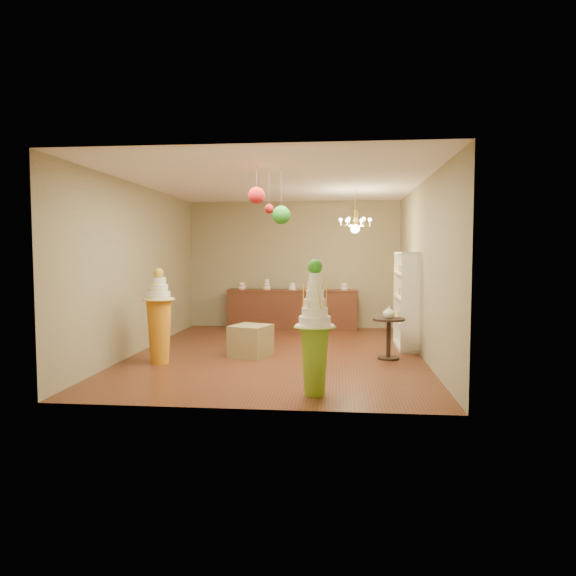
# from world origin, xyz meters

# --- Properties ---
(floor) EXTENTS (6.50, 6.50, 0.00)m
(floor) POSITION_xyz_m (0.00, 0.00, 0.00)
(floor) COLOR #562917
(floor) RESTS_ON ground
(ceiling) EXTENTS (6.50, 6.50, 0.00)m
(ceiling) POSITION_xyz_m (0.00, 0.00, 3.00)
(ceiling) COLOR white
(ceiling) RESTS_ON ground
(wall_back) EXTENTS (5.00, 0.04, 3.00)m
(wall_back) POSITION_xyz_m (0.00, 3.25, 1.50)
(wall_back) COLOR gray
(wall_back) RESTS_ON ground
(wall_front) EXTENTS (5.00, 0.04, 3.00)m
(wall_front) POSITION_xyz_m (0.00, -3.25, 1.50)
(wall_front) COLOR gray
(wall_front) RESTS_ON ground
(wall_left) EXTENTS (0.04, 6.50, 3.00)m
(wall_left) POSITION_xyz_m (-2.50, 0.00, 1.50)
(wall_left) COLOR gray
(wall_left) RESTS_ON ground
(wall_right) EXTENTS (0.04, 6.50, 3.00)m
(wall_right) POSITION_xyz_m (2.50, 0.00, 1.50)
(wall_right) COLOR gray
(wall_right) RESTS_ON ground
(pedestal_green) EXTENTS (0.62, 0.62, 1.71)m
(pedestal_green) POSITION_xyz_m (0.78, -2.59, 0.67)
(pedestal_green) COLOR #7BAB25
(pedestal_green) RESTS_ON floor
(pedestal_orange) EXTENTS (0.58, 0.58, 1.54)m
(pedestal_orange) POSITION_xyz_m (-1.81, -0.98, 0.65)
(pedestal_orange) COLOR orange
(pedestal_orange) RESTS_ON floor
(burlap_riser) EXTENTS (0.77, 0.77, 0.55)m
(burlap_riser) POSITION_xyz_m (-0.43, -0.32, 0.27)
(burlap_riser) COLOR olive
(burlap_riser) RESTS_ON floor
(sideboard) EXTENTS (3.04, 0.54, 1.16)m
(sideboard) POSITION_xyz_m (0.00, 2.97, 0.48)
(sideboard) COLOR #53281A
(sideboard) RESTS_ON floor
(shelving_unit) EXTENTS (0.33, 1.20, 1.80)m
(shelving_unit) POSITION_xyz_m (2.34, 0.80, 0.90)
(shelving_unit) COLOR white
(shelving_unit) RESTS_ON floor
(round_table) EXTENTS (0.59, 0.59, 0.69)m
(round_table) POSITION_xyz_m (1.91, -0.30, 0.45)
(round_table) COLOR black
(round_table) RESTS_ON floor
(vase) EXTENTS (0.20, 0.20, 0.21)m
(vase) POSITION_xyz_m (1.91, -0.30, 0.80)
(vase) COLOR white
(vase) RESTS_ON round_table
(pom_red_left) EXTENTS (0.23, 0.23, 0.53)m
(pom_red_left) POSITION_xyz_m (-0.07, -1.85, 2.58)
(pom_red_left) COLOR #463A32
(pom_red_left) RESTS_ON ceiling
(pom_green_mid) EXTENTS (0.26, 0.26, 0.81)m
(pom_green_mid) POSITION_xyz_m (0.25, -1.66, 2.32)
(pom_green_mid) COLOR #463A32
(pom_green_mid) RESTS_ON ceiling
(pom_red_right) EXTENTS (0.13, 0.13, 0.65)m
(pom_red_right) POSITION_xyz_m (0.08, -1.65, 2.42)
(pom_red_right) COLOR #463A32
(pom_red_right) RESTS_ON ceiling
(chandelier) EXTENTS (0.67, 0.67, 0.85)m
(chandelier) POSITION_xyz_m (1.38, 1.04, 2.30)
(chandelier) COLOR gold
(chandelier) RESTS_ON ceiling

